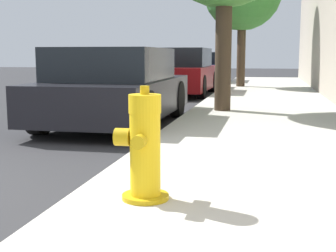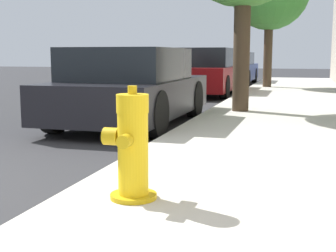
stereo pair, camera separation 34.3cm
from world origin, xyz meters
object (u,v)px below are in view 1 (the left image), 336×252
Objects in this scene: parked_car_near at (115,88)px; parked_car_mid at (182,72)px; fire_hydrant at (144,148)px; parked_car_far at (204,69)px.

parked_car_near is 6.34m from parked_car_mid.
parked_car_mid reaches higher than parked_car_near.
parked_car_far reaches higher than fire_hydrant.
parked_car_near is (-1.65, 4.34, 0.12)m from fire_hydrant.
parked_car_far is (-1.72, 16.34, 0.12)m from fire_hydrant.
parked_car_far is (-0.06, 12.00, -0.01)m from parked_car_near.
parked_car_near is 0.98× the size of parked_car_mid.
fire_hydrant is 10.81m from parked_car_mid.
fire_hydrant is at bearing -69.16° from parked_car_near.
parked_car_mid is 0.93× the size of parked_car_far.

